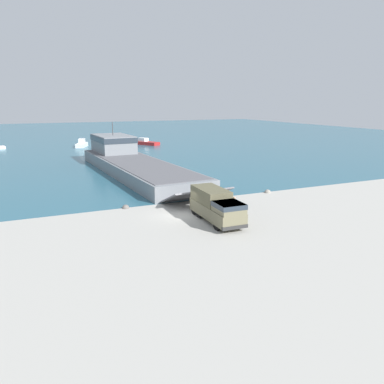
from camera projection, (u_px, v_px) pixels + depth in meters
ground_plane at (179, 215)px, 37.73m from camera, size 240.00×240.00×0.00m
water_surface at (72, 137)px, 122.07m from camera, size 240.00×180.00×0.01m
landing_craft at (129, 160)px, 62.03m from camera, size 10.83×41.18×7.52m
military_truck at (216, 205)px, 35.43m from camera, size 2.61×7.53×2.97m
soldier_on_ramp at (234, 204)px, 38.04m from camera, size 0.26×0.45×1.74m
moored_boat_b at (82, 144)px, 94.41m from camera, size 3.81×5.93×2.10m
moored_boat_c at (144, 142)px, 99.85m from camera, size 6.48×8.77×1.75m
mooring_bollard at (232, 194)px, 44.48m from camera, size 0.23×0.23×0.72m
cargo_crate at (242, 215)px, 36.68m from camera, size 0.74×0.80×0.54m
shoreline_rock_a at (126, 208)px, 40.14m from camera, size 0.78×0.78×0.78m
shoreline_rock_b at (268, 193)px, 47.00m from camera, size 0.82×0.82×0.82m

